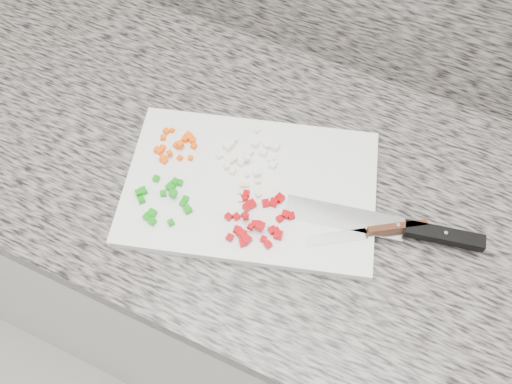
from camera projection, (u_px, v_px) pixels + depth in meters
cabinet at (287, 287)px, 1.38m from camera, size 3.92×0.62×0.86m
countertop at (299, 189)px, 1.00m from camera, size 3.96×0.64×0.04m
cutting_board at (250, 187)px, 0.97m from camera, size 0.49×0.39×0.01m
carrot_pile at (175, 145)px, 1.00m from camera, size 0.08×0.08×0.02m
onion_pile at (248, 153)px, 0.99m from camera, size 0.10×0.11×0.02m
green_pepper_pile at (162, 200)px, 0.94m from camera, size 0.10×0.10×0.02m
red_pepper_pile at (259, 220)px, 0.92m from camera, size 0.11×0.12×0.02m
garlic_pile at (248, 189)px, 0.95m from camera, size 0.04×0.06×0.01m
chef_knife at (409, 229)px, 0.91m from camera, size 0.32×0.10×0.02m
paring_knife at (382, 230)px, 0.91m from camera, size 0.17×0.12×0.02m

